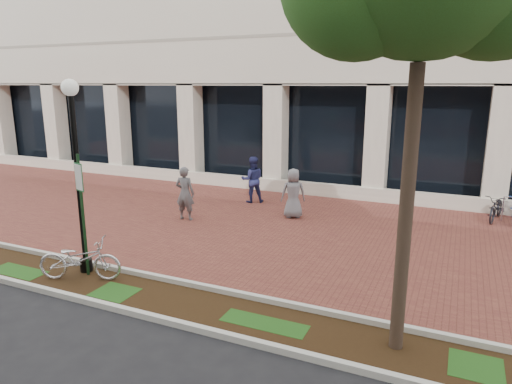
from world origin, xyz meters
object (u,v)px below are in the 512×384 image
at_px(parking_sign, 81,201).
at_px(lamppost, 77,167).
at_px(pedestrian_left, 185,193).
at_px(locked_bicycle, 80,259).
at_px(pedestrian_right, 293,193).
at_px(pedestrian_mid, 252,180).

height_order(parking_sign, lamppost, lamppost).
xyz_separation_m(lamppost, pedestrian_left, (-0.17, 4.46, -1.59)).
bearing_deg(parking_sign, lamppost, 159.76).
distance_m(locked_bicycle, pedestrian_right, 7.00).
distance_m(locked_bicycle, pedestrian_mid, 7.76).
bearing_deg(parking_sign, pedestrian_left, 114.04).
relative_size(locked_bicycle, pedestrian_left, 1.06).
height_order(lamppost, pedestrian_mid, lamppost).
bearing_deg(lamppost, pedestrian_mid, 83.39).
distance_m(pedestrian_mid, pedestrian_right, 2.37).
height_order(locked_bicycle, pedestrian_left, pedestrian_left).
xyz_separation_m(lamppost, pedestrian_mid, (0.85, 7.33, -1.60)).
xyz_separation_m(parking_sign, lamppost, (-0.19, 0.16, 0.71)).
xyz_separation_m(locked_bicycle, pedestrian_right, (2.62, 6.48, 0.33)).
relative_size(parking_sign, pedestrian_left, 1.61).
bearing_deg(parking_sign, pedestrian_right, 86.35).
bearing_deg(parking_sign, locked_bicycle, -57.60).
height_order(pedestrian_left, pedestrian_right, pedestrian_left).
distance_m(pedestrian_left, pedestrian_mid, 3.05).
relative_size(parking_sign, lamppost, 0.64).
relative_size(lamppost, pedestrian_left, 2.52).
height_order(locked_bicycle, pedestrian_right, pedestrian_right).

